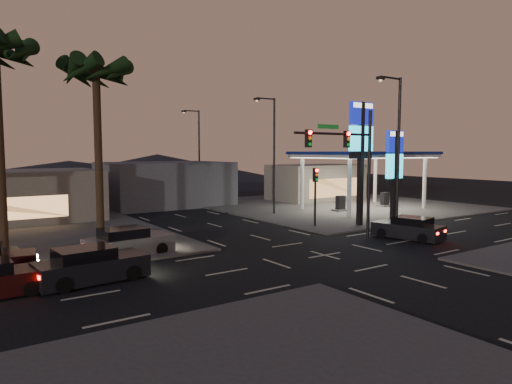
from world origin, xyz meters
TOP-DOWN VIEW (x-y plane):
  - ground at (0.00, 0.00)m, footprint 140.00×140.00m
  - corner_lot_ne at (16.00, 16.00)m, footprint 24.00×24.00m
  - gas_station at (16.00, 12.00)m, footprint 12.20×8.20m
  - convenience_store at (18.00, 21.00)m, footprint 10.00×6.00m
  - pylon_sign_tall at (8.50, 5.50)m, footprint 2.20×0.35m
  - pylon_sign_short at (11.00, 4.50)m, footprint 1.60×0.35m
  - traffic_signal_mast at (3.76, 1.99)m, footprint 6.10×0.39m
  - pedestal_signal at (5.50, 6.98)m, footprint 0.32×0.39m
  - streetlight_near at (6.79, 1.00)m, footprint 2.14×0.25m
  - streetlight_mid at (6.79, 14.00)m, footprint 2.14×0.25m
  - streetlight_far at (6.79, 28.00)m, footprint 2.14×0.25m
  - palm_a at (-9.00, 9.50)m, footprint 4.41×4.41m
  - building_far_mid at (2.00, 26.00)m, footprint 12.00×9.00m
  - hill_right at (15.00, 60.00)m, footprint 50.00×50.00m
  - hill_center at (0.00, 60.00)m, footprint 60.00×60.00m
  - car_lane_a_front at (-11.55, 1.84)m, footprint 4.71×2.29m
  - car_lane_b_front at (-8.65, 5.73)m, footprint 4.70×2.22m
  - suv_station at (7.49, 0.41)m, footprint 2.59×4.46m

SIDE VIEW (x-z plane):
  - ground at x=0.00m, z-range 0.00..0.00m
  - corner_lot_ne at x=16.00m, z-range 0.00..0.12m
  - suv_station at x=7.49m, z-range -0.05..1.35m
  - car_lane_a_front at x=-11.55m, z-range -0.05..1.44m
  - car_lane_b_front at x=-8.65m, z-range -0.05..1.44m
  - convenience_store at x=18.00m, z-range 0.00..4.00m
  - hill_center at x=0.00m, z-range 0.00..4.00m
  - building_far_mid at x=2.00m, z-range 0.00..4.40m
  - hill_right at x=15.00m, z-range 0.00..5.00m
  - pedestal_signal at x=5.50m, z-range 0.77..5.07m
  - pylon_sign_short at x=11.00m, z-range 1.16..8.16m
  - gas_station at x=16.00m, z-range 2.34..7.82m
  - traffic_signal_mast at x=3.76m, z-range 1.23..9.23m
  - streetlight_near at x=6.79m, z-range 0.72..10.72m
  - streetlight_mid at x=6.79m, z-range 0.72..10.72m
  - streetlight_far at x=6.79m, z-range 0.72..10.72m
  - pylon_sign_tall at x=8.50m, z-range 1.89..10.89m
  - palm_a at x=-9.00m, z-range 4.00..14.86m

